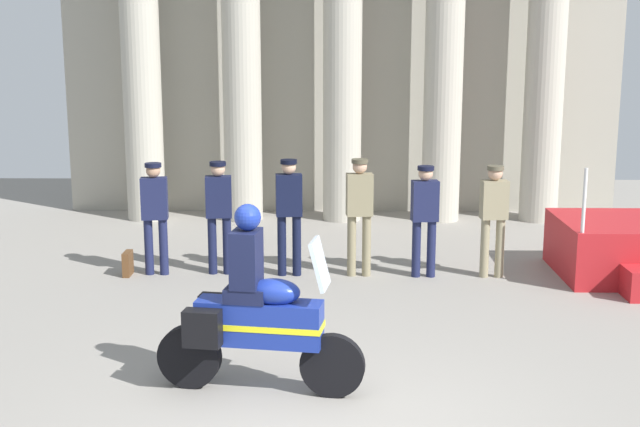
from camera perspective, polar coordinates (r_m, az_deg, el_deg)
The scene contains 9 objects.
colonnade_backdrop at distance 16.72m, azimuth 1.52°, elevation 12.95°, with size 11.03×1.58×7.46m.
officer_in_row_0 at distance 12.71m, azimuth -11.03°, elevation 0.27°, with size 0.40×0.26×1.68m.
officer_in_row_1 at distance 12.60m, azimuth -6.80°, elevation 0.35°, with size 0.40×0.26×1.69m.
officer_in_row_2 at distance 12.43m, azimuth -2.09°, elevation 0.40°, with size 0.40×0.26×1.73m.
officer_in_row_3 at distance 12.41m, azimuth 2.66°, elevation 0.41°, with size 0.40×0.26×1.74m.
officer_in_row_4 at distance 12.45m, azimuth 7.04°, elevation 0.10°, with size 0.40×0.26×1.65m.
officer_in_row_5 at distance 12.59m, azimuth 11.58°, elevation 0.10°, with size 0.40×0.26×1.66m.
motorcycle_with_rider at distance 8.40m, azimuth -4.57°, elevation -6.79°, with size 2.08×0.75×1.90m.
briefcase_on_ground at distance 12.93m, azimuth -12.77°, elevation -3.29°, with size 0.10×0.32×0.36m, color brown.
Camera 1 is at (0.19, -7.03, 3.44)m, focal length 47.71 mm.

